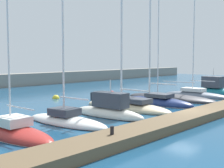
% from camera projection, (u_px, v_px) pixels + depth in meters
% --- Properties ---
extents(ground_plane, '(120.00, 120.00, 0.00)m').
position_uv_depth(ground_plane, '(182.00, 117.00, 24.15)').
color(ground_plane, navy).
extents(dock_pier, '(39.02, 2.25, 0.59)m').
position_uv_depth(dock_pier, '(198.00, 115.00, 23.26)').
color(dock_pier, brown).
rests_on(dock_pier, ground_plane).
extents(sailboat_red_second, '(2.44, 7.25, 15.06)m').
position_uv_depth(sailboat_red_second, '(13.00, 133.00, 18.19)').
color(sailboat_red_second, '#B72D28').
rests_on(sailboat_red_second, ground_plane).
extents(sailboat_white_third, '(2.69, 7.36, 15.30)m').
position_uv_depth(sailboat_white_third, '(66.00, 120.00, 21.62)').
color(sailboat_white_third, white).
rests_on(sailboat_white_third, ground_plane).
extents(motorboat_ivory_fourth, '(1.98, 6.79, 3.28)m').
position_uv_depth(motorboat_ivory_fourth, '(108.00, 111.00, 24.23)').
color(motorboat_ivory_fourth, silver).
rests_on(motorboat_ivory_fourth, ground_plane).
extents(sailboat_sand_fifth, '(2.95, 9.31, 18.03)m').
position_uv_depth(sailboat_sand_fifth, '(127.00, 105.00, 27.83)').
color(sailboat_sand_fifth, beige).
rests_on(sailboat_sand_fifth, ground_plane).
extents(sailboat_navy_sixth, '(2.48, 8.09, 16.33)m').
position_uv_depth(sailboat_navy_sixth, '(156.00, 101.00, 30.57)').
color(sailboat_navy_sixth, navy).
rests_on(sailboat_navy_sixth, ground_plane).
extents(sailboat_charcoal_seventh, '(4.12, 10.75, 20.80)m').
position_uv_depth(sailboat_charcoal_seventh, '(170.00, 98.00, 34.30)').
color(sailboat_charcoal_seventh, '#2D2D33').
rests_on(sailboat_charcoal_seventh, ground_plane).
extents(sailboat_slate_eighth, '(2.55, 8.06, 14.33)m').
position_uv_depth(sailboat_slate_eighth, '(196.00, 95.00, 36.45)').
color(sailboat_slate_eighth, slate).
rests_on(sailboat_slate_eighth, ground_plane).
extents(motorboat_teal_ninth, '(2.35, 7.02, 3.55)m').
position_uv_depth(motorboat_teal_ninth, '(216.00, 90.00, 38.69)').
color(motorboat_teal_ninth, '#19707F').
rests_on(motorboat_teal_ninth, ground_plane).
extents(mooring_buoy_red, '(0.59, 0.59, 0.59)m').
position_uv_depth(mooring_buoy_red, '(112.00, 93.00, 40.82)').
color(mooring_buoy_red, red).
rests_on(mooring_buoy_red, ground_plane).
extents(mooring_buoy_yellow, '(0.81, 0.81, 0.81)m').
position_uv_depth(mooring_buoy_yellow, '(56.00, 98.00, 35.21)').
color(mooring_buoy_yellow, yellow).
rests_on(mooring_buoy_yellow, ground_plane).
extents(dock_bollard, '(0.20, 0.20, 0.44)m').
position_uv_depth(dock_bollard, '(112.00, 130.00, 16.16)').
color(dock_bollard, black).
rests_on(dock_bollard, dock_pier).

